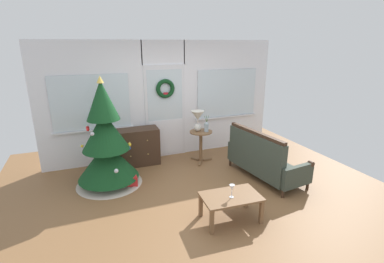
# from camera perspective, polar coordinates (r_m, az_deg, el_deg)

# --- Properties ---
(ground_plane) EXTENTS (6.76, 6.76, 0.00)m
(ground_plane) POSITION_cam_1_polar(r_m,az_deg,el_deg) (4.88, 1.85, -13.17)
(ground_plane) COLOR brown
(back_wall_with_door) EXTENTS (5.20, 0.19, 2.55)m
(back_wall_with_door) POSITION_cam_1_polar(r_m,az_deg,el_deg) (6.29, -5.55, 6.29)
(back_wall_with_door) COLOR white
(back_wall_with_door) RESTS_ON ground
(christmas_tree) EXTENTS (1.18, 1.18, 1.97)m
(christmas_tree) POSITION_cam_1_polar(r_m,az_deg,el_deg) (5.25, -16.87, -2.81)
(christmas_tree) COLOR #4C331E
(christmas_tree) RESTS_ON ground
(dresser_cabinet) EXTENTS (0.91, 0.46, 0.78)m
(dresser_cabinet) POSITION_cam_1_polar(r_m,az_deg,el_deg) (6.10, -10.96, -3.02)
(dresser_cabinet) COLOR #3D281C
(dresser_cabinet) RESTS_ON ground
(settee_sofa) EXTENTS (0.89, 1.68, 0.96)m
(settee_sofa) POSITION_cam_1_polar(r_m,az_deg,el_deg) (5.55, 13.94, -5.47)
(settee_sofa) COLOR #3D281C
(settee_sofa) RESTS_ON ground
(side_table) EXTENTS (0.50, 0.48, 0.69)m
(side_table) POSITION_cam_1_polar(r_m,az_deg,el_deg) (6.07, 1.78, -1.76)
(side_table) COLOR brown
(side_table) RESTS_ON ground
(table_lamp) EXTENTS (0.28, 0.28, 0.44)m
(table_lamp) POSITION_cam_1_polar(r_m,az_deg,el_deg) (5.94, 1.14, 2.71)
(table_lamp) COLOR silver
(table_lamp) RESTS_ON side_table
(flower_vase) EXTENTS (0.11, 0.10, 0.35)m
(flower_vase) POSITION_cam_1_polar(r_m,az_deg,el_deg) (5.96, 2.92, 1.07)
(flower_vase) COLOR #99ADBC
(flower_vase) RESTS_ON side_table
(coffee_table) EXTENTS (0.87, 0.57, 0.39)m
(coffee_table) POSITION_cam_1_polar(r_m,az_deg,el_deg) (4.23, 7.81, -13.33)
(coffee_table) COLOR brown
(coffee_table) RESTS_ON ground
(wine_glass) EXTENTS (0.08, 0.08, 0.20)m
(wine_glass) POSITION_cam_1_polar(r_m,az_deg,el_deg) (4.09, 8.05, -11.25)
(wine_glass) COLOR silver
(wine_glass) RESTS_ON coffee_table
(gift_box) EXTENTS (0.19, 0.17, 0.19)m
(gift_box) POSITION_cam_1_polar(r_m,az_deg,el_deg) (5.33, -12.03, -9.69)
(gift_box) COLOR red
(gift_box) RESTS_ON ground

